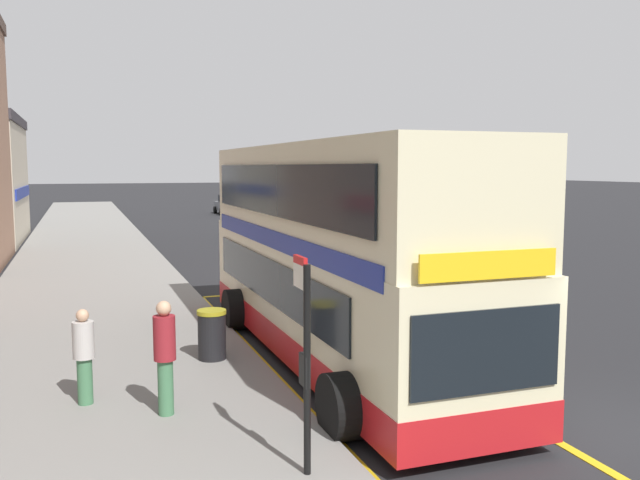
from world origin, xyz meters
TOP-DOWN VIEW (x-y plane):
  - ground_plane at (0.00, 32.00)m, footprint 260.00×260.00m
  - pavement_near at (-7.00, 32.00)m, footprint 6.00×76.00m
  - double_decker_bus at (-2.46, 5.14)m, footprint 3.24×11.12m
  - bus_bay_markings at (-2.43, 5.53)m, footprint 3.15×14.20m
  - bus_stop_sign at (-4.75, 0.11)m, footprint 0.09×0.51m
  - parked_car_teal_behind at (2.60, 28.72)m, footprint 2.09×4.20m
  - parked_car_grey_ahead at (4.52, 47.86)m, footprint 2.09×4.20m
  - pedestrian_waiting_near_sign at (-7.33, 3.60)m, footprint 0.34×0.34m
  - pedestrian_further_back at (-6.16, 2.67)m, footprint 0.34×0.34m
  - litter_bin at (-4.92, 5.43)m, footprint 0.58×0.58m

SIDE VIEW (x-z plane):
  - ground_plane at x=0.00m, z-range 0.00..0.00m
  - bus_bay_markings at x=-2.43m, z-range 0.00..0.01m
  - pavement_near at x=-7.00m, z-range 0.00..0.14m
  - litter_bin at x=-4.92m, z-range 0.14..1.14m
  - parked_car_teal_behind at x=2.60m, z-range -0.01..1.61m
  - parked_car_grey_ahead at x=4.52m, z-range -0.01..1.61m
  - pedestrian_waiting_near_sign at x=-7.33m, z-range 0.20..1.76m
  - pedestrian_further_back at x=-6.16m, z-range 0.22..2.01m
  - bus_stop_sign at x=-4.75m, z-range 0.38..3.09m
  - double_decker_bus at x=-2.46m, z-range -0.13..4.27m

